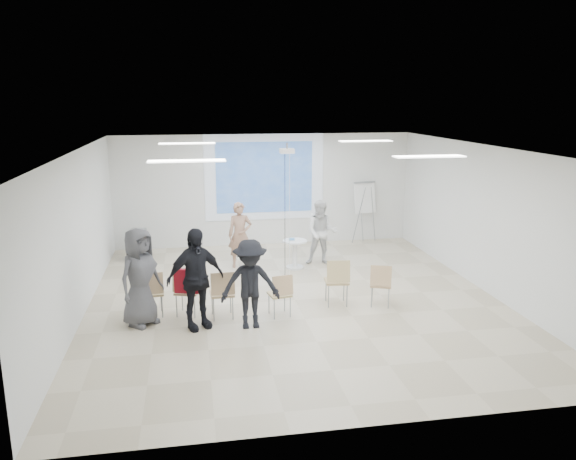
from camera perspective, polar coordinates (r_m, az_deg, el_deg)
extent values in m
cube|color=beige|center=(11.28, 0.70, -7.37)|extent=(8.00, 9.00, 0.10)
cube|color=white|center=(10.59, 0.75, 8.53)|extent=(8.00, 9.00, 0.10)
cube|color=silver|center=(15.24, -2.43, 4.10)|extent=(8.00, 0.10, 3.00)
cube|color=silver|center=(10.86, -20.78, -0.51)|extent=(0.10, 9.00, 3.00)
cube|color=silver|center=(12.22, 19.74, 1.04)|extent=(0.10, 9.00, 3.00)
cube|color=silver|center=(15.13, -2.41, 5.37)|extent=(3.20, 0.01, 2.30)
cube|color=#305DA3|center=(15.11, -2.40, 5.36)|extent=(2.60, 0.01, 1.90)
cylinder|color=silver|center=(13.29, 0.70, -3.80)|extent=(0.49, 0.49, 0.05)
cylinder|color=white|center=(13.20, 0.70, -2.53)|extent=(0.13, 0.13, 0.61)
cylinder|color=white|center=(13.12, 0.71, -1.14)|extent=(0.67, 0.67, 0.04)
cube|color=white|center=(13.09, 0.91, -1.07)|extent=(0.19, 0.14, 0.01)
cube|color=teal|center=(13.17, 0.38, -0.93)|extent=(0.17, 0.21, 0.01)
imported|color=#A87D67|center=(13.25, -4.91, -0.07)|extent=(0.66, 0.46, 1.76)
imported|color=white|center=(13.41, 3.44, 0.09)|extent=(0.97, 0.84, 1.74)
cube|color=white|center=(13.45, -4.26, 1.37)|extent=(0.04, 0.11, 0.04)
cube|color=white|center=(13.55, 2.47, 1.55)|extent=(0.07, 0.13, 0.04)
cube|color=tan|center=(10.66, -13.66, -6.23)|extent=(0.45, 0.45, 0.04)
cube|color=tan|center=(10.40, -13.68, -5.31)|extent=(0.41, 0.13, 0.39)
cylinder|color=#909298|center=(10.57, -14.45, -7.72)|extent=(0.02, 0.02, 0.43)
cylinder|color=gray|center=(10.58, -12.65, -7.59)|extent=(0.02, 0.02, 0.43)
cylinder|color=gray|center=(10.88, -14.51, -7.11)|extent=(0.02, 0.02, 0.43)
cylinder|color=gray|center=(10.89, -12.77, -6.99)|extent=(0.02, 0.02, 0.43)
cube|color=tan|center=(10.56, -10.14, -6.16)|extent=(0.52, 0.52, 0.04)
cube|color=tan|center=(10.30, -10.53, -5.21)|extent=(0.43, 0.20, 0.40)
cylinder|color=#969A9E|center=(10.54, -11.25, -7.57)|extent=(0.03, 0.03, 0.44)
cylinder|color=#909398|center=(10.44, -9.47, -7.70)|extent=(0.03, 0.03, 0.44)
cylinder|color=gray|center=(10.84, -10.69, -6.95)|extent=(0.03, 0.03, 0.44)
cylinder|color=gray|center=(10.75, -8.95, -7.07)|extent=(0.03, 0.03, 0.44)
cube|color=tan|center=(10.34, -6.72, -6.43)|extent=(0.44, 0.44, 0.04)
cube|color=tan|center=(10.07, -6.64, -5.45)|extent=(0.43, 0.10, 0.40)
cylinder|color=#909398|center=(10.25, -7.55, -8.02)|extent=(0.02, 0.02, 0.44)
cylinder|color=#95989D|center=(10.28, -5.63, -7.90)|extent=(0.02, 0.02, 0.44)
cylinder|color=gray|center=(10.57, -7.71, -7.36)|extent=(0.02, 0.02, 0.44)
cylinder|color=gray|center=(10.60, -5.85, -7.24)|extent=(0.02, 0.02, 0.44)
cube|color=tan|center=(10.37, -0.87, -6.55)|extent=(0.44, 0.44, 0.04)
cube|color=tan|center=(10.13, -0.53, -5.66)|extent=(0.39, 0.14, 0.36)
cylinder|color=gray|center=(10.26, -1.40, -8.02)|extent=(0.02, 0.02, 0.40)
cylinder|color=gray|center=(10.35, 0.24, -7.81)|extent=(0.02, 0.02, 0.40)
cylinder|color=gray|center=(10.53, -1.95, -7.45)|extent=(0.02, 0.02, 0.40)
cylinder|color=gray|center=(10.63, -0.35, -7.25)|extent=(0.02, 0.02, 0.40)
cube|color=tan|center=(10.93, 4.96, -5.20)|extent=(0.48, 0.48, 0.04)
cube|color=tan|center=(10.66, 5.16, -4.22)|extent=(0.45, 0.13, 0.42)
cylinder|color=gray|center=(10.82, 4.14, -6.73)|extent=(0.03, 0.03, 0.46)
cylinder|color=gray|center=(10.88, 6.01, -6.66)|extent=(0.03, 0.03, 0.46)
cylinder|color=gray|center=(11.15, 3.88, -6.11)|extent=(0.03, 0.03, 0.46)
cylinder|color=gray|center=(11.21, 5.69, -6.05)|extent=(0.03, 0.03, 0.46)
cube|color=tan|center=(11.00, 9.40, -5.46)|extent=(0.51, 0.51, 0.04)
cube|color=tan|center=(10.75, 9.43, -4.59)|extent=(0.40, 0.21, 0.38)
cylinder|color=gray|center=(10.93, 8.49, -6.77)|extent=(0.03, 0.03, 0.41)
cylinder|color=gray|center=(10.92, 10.19, -6.84)|extent=(0.03, 0.03, 0.41)
cylinder|color=gray|center=(11.23, 8.56, -6.21)|extent=(0.03, 0.03, 0.41)
cylinder|color=gray|center=(11.23, 10.20, -6.28)|extent=(0.03, 0.03, 0.41)
cube|color=maroon|center=(10.27, -10.20, -5.13)|extent=(0.47, 0.24, 0.44)
imported|color=black|center=(10.35, -6.73, -6.21)|extent=(0.34, 0.26, 0.03)
imported|color=black|center=(9.76, -9.42, -4.19)|extent=(1.38, 1.14, 2.05)
imported|color=black|center=(9.72, -3.87, -4.92)|extent=(1.17, 0.64, 1.79)
imported|color=#515156|center=(10.13, -14.84, -4.08)|extent=(1.12, 1.13, 1.96)
cylinder|color=gray|center=(15.45, 7.20, 1.47)|extent=(0.32, 0.14, 1.56)
cylinder|color=gray|center=(15.65, 8.64, 1.58)|extent=(0.27, 0.24, 1.56)
cylinder|color=#909398|center=(15.79, 7.45, 1.72)|extent=(0.08, 0.35, 1.56)
cube|color=white|center=(15.55, 7.80, 3.35)|extent=(0.64, 0.29, 0.87)
cube|color=#909498|center=(15.52, 7.79, 4.82)|extent=(0.64, 0.16, 0.06)
cube|color=black|center=(14.41, -14.90, -1.80)|extent=(0.59, 0.51, 0.52)
cube|color=gray|center=(14.32, -14.99, -0.36)|extent=(0.42, 0.37, 0.23)
cylinder|color=black|center=(14.39, -15.80, -2.95)|extent=(0.07, 0.07, 0.06)
cylinder|color=black|center=(14.28, -14.21, -2.98)|extent=(0.07, 0.07, 0.06)
cylinder|color=black|center=(14.68, -15.46, -2.61)|extent=(0.07, 0.07, 0.06)
cylinder|color=black|center=(14.57, -13.89, -2.64)|extent=(0.07, 0.07, 0.06)
cube|color=white|center=(12.10, -0.10, 8.03)|extent=(0.30, 0.25, 0.10)
cylinder|color=gray|center=(12.09, -0.10, 8.55)|extent=(0.04, 0.04, 0.14)
cylinder|color=black|center=(12.23, -0.31, 1.28)|extent=(0.01, 0.01, 2.77)
cylinder|color=white|center=(12.22, 0.16, 1.28)|extent=(0.01, 0.01, 2.77)
cube|color=white|center=(12.41, -10.22, 8.65)|extent=(1.20, 0.30, 0.02)
cube|color=white|center=(13.02, 7.88, 8.94)|extent=(1.20, 0.30, 0.02)
cube|color=white|center=(8.92, -10.24, 6.93)|extent=(1.20, 0.30, 0.02)
cube|color=white|center=(9.76, 14.14, 7.26)|extent=(1.20, 0.30, 0.02)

